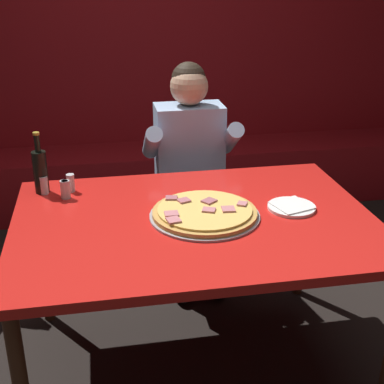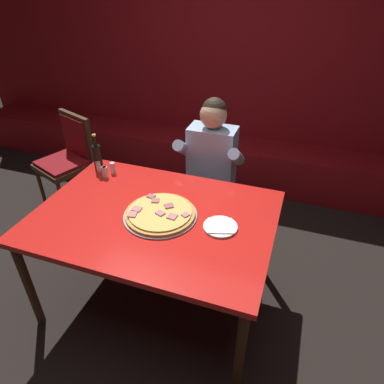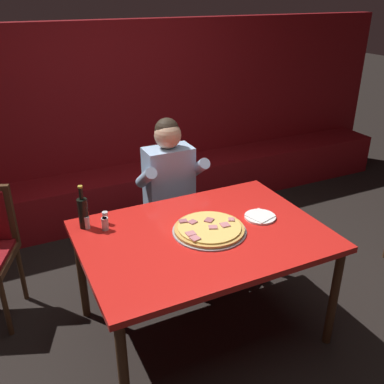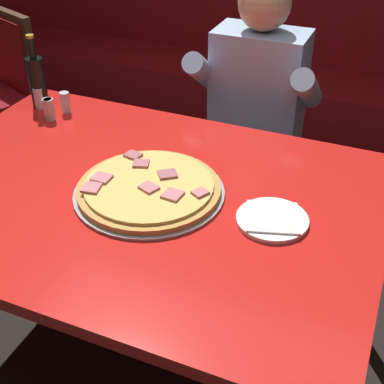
# 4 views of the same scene
# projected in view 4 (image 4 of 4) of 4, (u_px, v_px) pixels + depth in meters

# --- Properties ---
(ground_plane) EXTENTS (24.00, 24.00, 0.00)m
(ground_plane) POSITION_uv_depth(u_px,v_px,m) (148.00, 352.00, 2.11)
(ground_plane) COLOR black
(booth_bench) EXTENTS (6.46, 0.48, 0.46)m
(booth_bench) POSITION_uv_depth(u_px,v_px,m) (279.00, 109.00, 3.39)
(booth_bench) COLOR maroon
(booth_bench) RESTS_ON ground_plane
(main_dining_table) EXTENTS (1.52, 1.09, 0.77)m
(main_dining_table) POSITION_uv_depth(u_px,v_px,m) (138.00, 208.00, 1.71)
(main_dining_table) COLOR #422816
(main_dining_table) RESTS_ON ground_plane
(pizza) EXTENTS (0.47, 0.47, 0.05)m
(pizza) POSITION_uv_depth(u_px,v_px,m) (149.00, 189.00, 1.65)
(pizza) COLOR #9E9EA3
(pizza) RESTS_ON main_dining_table
(plate_white_paper) EXTENTS (0.21, 0.21, 0.02)m
(plate_white_paper) POSITION_uv_depth(u_px,v_px,m) (272.00, 219.00, 1.54)
(plate_white_paper) COLOR white
(plate_white_paper) RESTS_ON main_dining_table
(beer_bottle) EXTENTS (0.07, 0.07, 0.29)m
(beer_bottle) POSITION_uv_depth(u_px,v_px,m) (37.00, 80.00, 2.13)
(beer_bottle) COLOR black
(beer_bottle) RESTS_ON main_dining_table
(shaker_red_pepper_flakes) EXTENTS (0.04, 0.04, 0.09)m
(shaker_red_pepper_flakes) POSITION_uv_depth(u_px,v_px,m) (39.00, 99.00, 2.14)
(shaker_red_pepper_flakes) COLOR silver
(shaker_red_pepper_flakes) RESTS_ON main_dining_table
(shaker_parmesan) EXTENTS (0.04, 0.04, 0.09)m
(shaker_parmesan) POSITION_uv_depth(u_px,v_px,m) (65.00, 104.00, 2.11)
(shaker_parmesan) COLOR silver
(shaker_parmesan) RESTS_ON main_dining_table
(shaker_oregano) EXTENTS (0.04, 0.04, 0.09)m
(shaker_oregano) POSITION_uv_depth(u_px,v_px,m) (48.00, 110.00, 2.06)
(shaker_oregano) COLOR silver
(shaker_oregano) RESTS_ON main_dining_table
(shaker_black_pepper) EXTENTS (0.04, 0.04, 0.09)m
(shaker_black_pepper) POSITION_uv_depth(u_px,v_px,m) (50.00, 111.00, 2.06)
(shaker_black_pepper) COLOR silver
(shaker_black_pepper) RESTS_ON main_dining_table
(diner_seated_blue_shirt) EXTENTS (0.53, 0.53, 1.27)m
(diner_seated_blue_shirt) POSITION_uv_depth(u_px,v_px,m) (251.00, 115.00, 2.26)
(diner_seated_blue_shirt) COLOR black
(diner_seated_blue_shirt) RESTS_ON ground_plane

